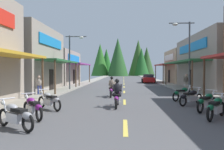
% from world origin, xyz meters
% --- Properties ---
extents(ground, '(10.24, 98.17, 0.10)m').
position_xyz_m(ground, '(0.00, 34.09, -0.05)').
color(ground, '#4C4C4F').
extents(sidewalk_left, '(2.00, 98.17, 0.12)m').
position_xyz_m(sidewalk_left, '(-6.12, 34.09, 0.06)').
color(sidewalk_left, gray).
rests_on(sidewalk_left, ground).
extents(sidewalk_right, '(2.00, 98.17, 0.12)m').
position_xyz_m(sidewalk_right, '(6.12, 34.09, 0.06)').
color(sidewalk_right, '#9E9991').
rests_on(sidewalk_right, ground).
extents(centerline_dashes, '(0.16, 70.77, 0.01)m').
position_xyz_m(centerline_dashes, '(0.00, 35.70, 0.01)').
color(centerline_dashes, '#E0C64C').
rests_on(centerline_dashes, ground).
extents(storefront_left_middle, '(7.89, 9.33, 6.13)m').
position_xyz_m(storefront_left_middle, '(-10.13, 21.03, 3.07)').
color(storefront_left_middle, gray).
rests_on(storefront_left_middle, ground).
extents(storefront_left_far, '(9.57, 9.94, 4.73)m').
position_xyz_m(storefront_left_far, '(-10.96, 31.25, 2.37)').
color(storefront_left_far, gray).
rests_on(storefront_left_far, ground).
extents(storefront_right_far, '(8.19, 9.01, 5.15)m').
position_xyz_m(storefront_right_far, '(10.27, 35.44, 2.58)').
color(storefront_right_far, tan).
rests_on(storefront_right_far, ground).
extents(streetlamp_left, '(2.13, 0.30, 5.53)m').
position_xyz_m(streetlamp_left, '(-5.17, 21.98, 3.67)').
color(streetlamp_left, '#474C51').
rests_on(streetlamp_left, ground).
extents(streetlamp_right, '(2.13, 0.30, 6.13)m').
position_xyz_m(streetlamp_right, '(5.20, 18.81, 4.00)').
color(streetlamp_right, '#474C51').
rests_on(streetlamp_right, ground).
extents(motorcycle_parked_right_2, '(1.43, 1.72, 1.04)m').
position_xyz_m(motorcycle_parked_right_2, '(3.79, 8.79, 0.49)').
color(motorcycle_parked_right_2, black).
rests_on(motorcycle_parked_right_2, ground).
extents(motorcycle_parked_right_3, '(1.54, 1.62, 1.04)m').
position_xyz_m(motorcycle_parked_right_3, '(4.03, 10.51, 0.49)').
color(motorcycle_parked_right_3, black).
rests_on(motorcycle_parked_right_3, ground).
extents(motorcycle_parked_right_4, '(1.74, 1.41, 1.04)m').
position_xyz_m(motorcycle_parked_right_4, '(3.82, 12.44, 0.49)').
color(motorcycle_parked_right_4, black).
rests_on(motorcycle_parked_right_4, ground).
extents(motorcycle_parked_right_5, '(1.70, 1.45, 1.04)m').
position_xyz_m(motorcycle_parked_right_5, '(3.86, 14.48, 0.49)').
color(motorcycle_parked_right_5, black).
rests_on(motorcycle_parked_right_5, ground).
extents(motorcycle_parked_left_0, '(1.84, 1.26, 1.04)m').
position_xyz_m(motorcycle_parked_left_0, '(-3.77, 6.70, 0.49)').
color(motorcycle_parked_left_0, black).
rests_on(motorcycle_parked_left_0, ground).
extents(motorcycle_parked_left_1, '(1.49, 1.67, 1.04)m').
position_xyz_m(motorcycle_parked_left_1, '(-3.87, 8.45, 0.49)').
color(motorcycle_parked_left_1, black).
rests_on(motorcycle_parked_left_1, ground).
extents(motorcycle_parked_left_2, '(1.69, 1.47, 1.04)m').
position_xyz_m(motorcycle_parked_left_2, '(-3.87, 10.60, 0.49)').
color(motorcycle_parked_left_2, black).
rests_on(motorcycle_parked_left_2, ground).
extents(rider_cruising_lead, '(0.60, 2.14, 1.57)m').
position_xyz_m(rider_cruising_lead, '(-0.41, 11.60, 0.66)').
color(rider_cruising_lead, black).
rests_on(rider_cruising_lead, ground).
extents(rider_cruising_trailing, '(0.60, 2.14, 1.57)m').
position_xyz_m(rider_cruising_trailing, '(-0.96, 16.46, 0.66)').
color(rider_cruising_trailing, black).
rests_on(rider_cruising_trailing, ground).
extents(pedestrian_waiting, '(0.56, 0.34, 1.62)m').
position_xyz_m(pedestrian_waiting, '(-6.72, 16.83, 0.94)').
color(pedestrian_waiting, '#333F8C').
rests_on(pedestrian_waiting, ground).
extents(pedestrian_strolling, '(0.55, 0.35, 1.68)m').
position_xyz_m(pedestrian_strolling, '(6.00, 21.53, 0.98)').
color(pedestrian_strolling, '#B2A599').
rests_on(pedestrian_strolling, ground).
extents(parked_car_curbside, '(2.21, 4.37, 1.40)m').
position_xyz_m(parked_car_curbside, '(3.92, 36.27, 0.69)').
color(parked_car_curbside, '#B21919').
rests_on(parked_car_curbside, ground).
extents(treeline_backdrop, '(23.83, 13.82, 13.50)m').
position_xyz_m(treeline_backdrop, '(0.55, 84.07, 6.10)').
color(treeline_backdrop, '#226423').
rests_on(treeline_backdrop, ground).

